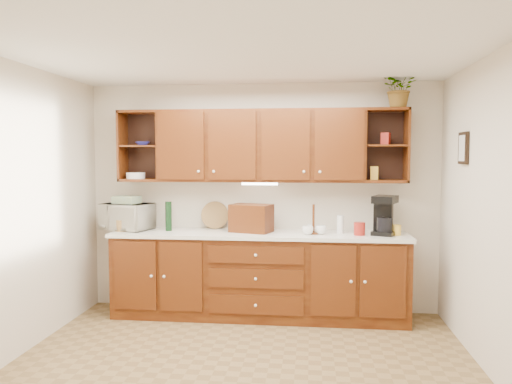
% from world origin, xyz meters
% --- Properties ---
extents(floor, '(4.00, 4.00, 0.00)m').
position_xyz_m(floor, '(0.00, 0.00, 0.00)').
color(floor, olive).
rests_on(floor, ground).
extents(ceiling, '(4.00, 4.00, 0.00)m').
position_xyz_m(ceiling, '(0.00, 0.00, 2.60)').
color(ceiling, white).
rests_on(ceiling, back_wall).
extents(back_wall, '(4.00, 0.00, 4.00)m').
position_xyz_m(back_wall, '(0.00, 1.75, 1.30)').
color(back_wall, beige).
rests_on(back_wall, floor).
extents(left_wall, '(0.00, 3.50, 3.50)m').
position_xyz_m(left_wall, '(-2.00, 0.00, 1.30)').
color(left_wall, beige).
rests_on(left_wall, floor).
extents(right_wall, '(0.00, 3.50, 3.50)m').
position_xyz_m(right_wall, '(2.00, 0.00, 1.30)').
color(right_wall, beige).
rests_on(right_wall, floor).
extents(base_cabinets, '(3.20, 0.60, 0.90)m').
position_xyz_m(base_cabinets, '(0.00, 1.45, 0.45)').
color(base_cabinets, '#351106').
rests_on(base_cabinets, floor).
extents(countertop, '(3.24, 0.64, 0.04)m').
position_xyz_m(countertop, '(0.00, 1.44, 0.92)').
color(countertop, silver).
rests_on(countertop, base_cabinets).
extents(upper_cabinets, '(3.20, 0.33, 0.80)m').
position_xyz_m(upper_cabinets, '(0.01, 1.59, 1.89)').
color(upper_cabinets, '#351106').
rests_on(upper_cabinets, back_wall).
extents(undercabinet_light, '(0.40, 0.05, 0.02)m').
position_xyz_m(undercabinet_light, '(0.00, 1.53, 1.47)').
color(undercabinet_light, white).
rests_on(undercabinet_light, upper_cabinets).
extents(framed_picture, '(0.03, 0.24, 0.30)m').
position_xyz_m(framed_picture, '(1.98, 0.90, 1.85)').
color(framed_picture, black).
rests_on(framed_picture, right_wall).
extents(wicker_basket, '(0.26, 0.26, 0.13)m').
position_xyz_m(wicker_basket, '(-1.52, 1.43, 1.00)').
color(wicker_basket, olive).
rests_on(wicker_basket, countertop).
extents(microwave, '(0.62, 0.49, 0.30)m').
position_xyz_m(microwave, '(-1.52, 1.50, 1.09)').
color(microwave, beige).
rests_on(microwave, countertop).
extents(towel_stack, '(0.32, 0.26, 0.08)m').
position_xyz_m(towel_stack, '(-1.52, 1.50, 1.28)').
color(towel_stack, '#C6C95E').
rests_on(towel_stack, microwave).
extents(wine_bottle, '(0.08, 0.08, 0.33)m').
position_xyz_m(wine_bottle, '(-1.02, 1.47, 1.10)').
color(wine_bottle, black).
rests_on(wine_bottle, countertop).
extents(woven_tray, '(0.33, 0.17, 0.31)m').
position_xyz_m(woven_tray, '(-0.54, 1.69, 0.95)').
color(woven_tray, olive).
rests_on(woven_tray, countertop).
extents(bread_box, '(0.50, 0.39, 0.31)m').
position_xyz_m(bread_box, '(-0.09, 1.47, 1.09)').
color(bread_box, '#351106').
rests_on(bread_box, countertop).
extents(mug_tree, '(0.29, 0.29, 0.32)m').
position_xyz_m(mug_tree, '(0.60, 1.41, 0.99)').
color(mug_tree, '#351106').
rests_on(mug_tree, countertop).
extents(canister_red, '(0.13, 0.13, 0.14)m').
position_xyz_m(canister_red, '(1.08, 1.37, 1.01)').
color(canister_red, maroon).
rests_on(canister_red, countertop).
extents(canister_white, '(0.09, 0.09, 0.20)m').
position_xyz_m(canister_white, '(0.89, 1.49, 1.04)').
color(canister_white, white).
rests_on(canister_white, countertop).
extents(canister_yellow, '(0.10, 0.10, 0.11)m').
position_xyz_m(canister_yellow, '(1.48, 1.41, 1.00)').
color(canister_yellow, gold).
rests_on(canister_yellow, countertop).
extents(coffee_maker, '(0.32, 0.36, 0.42)m').
position_xyz_m(coffee_maker, '(1.35, 1.46, 1.14)').
color(coffee_maker, black).
rests_on(coffee_maker, countertop).
extents(bowl_stack, '(0.21, 0.21, 0.04)m').
position_xyz_m(bowl_stack, '(-1.34, 1.56, 1.92)').
color(bowl_stack, navy).
rests_on(bowl_stack, upper_cabinets).
extents(plate_stack, '(0.28, 0.28, 0.07)m').
position_xyz_m(plate_stack, '(-1.43, 1.56, 1.56)').
color(plate_stack, white).
rests_on(plate_stack, upper_cabinets).
extents(pantry_box_yellow, '(0.09, 0.07, 0.15)m').
position_xyz_m(pantry_box_yellow, '(1.25, 1.58, 1.59)').
color(pantry_box_yellow, gold).
rests_on(pantry_box_yellow, upper_cabinets).
extents(pantry_box_red, '(0.11, 0.10, 0.13)m').
position_xyz_m(pantry_box_red, '(1.36, 1.57, 1.96)').
color(pantry_box_red, maroon).
rests_on(pantry_box_red, upper_cabinets).
extents(potted_plant, '(0.36, 0.32, 0.40)m').
position_xyz_m(potted_plant, '(1.50, 1.52, 2.49)').
color(potted_plant, '#999999').
rests_on(potted_plant, upper_cabinets).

